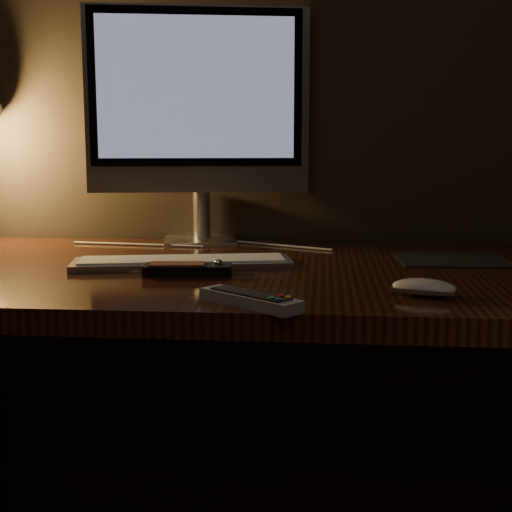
# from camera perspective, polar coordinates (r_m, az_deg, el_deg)

# --- Properties ---
(desk) EXTENTS (1.60, 0.75, 0.75)m
(desk) POSITION_cam_1_polar(r_m,az_deg,el_deg) (1.45, 0.88, -5.44)
(desk) COLOR #3D1A0D
(desk) RESTS_ON ground
(monitor) EXTENTS (0.51, 0.18, 0.54)m
(monitor) POSITION_cam_1_polar(r_m,az_deg,el_deg) (1.69, -4.66, 11.94)
(monitor) COLOR silver
(monitor) RESTS_ON desk
(keyboard) EXTENTS (0.43, 0.20, 0.02)m
(keyboard) POSITION_cam_1_polar(r_m,az_deg,el_deg) (1.37, -5.90, -0.48)
(keyboard) COLOR silver
(keyboard) RESTS_ON desk
(mousepad) EXTENTS (0.23, 0.19, 0.00)m
(mousepad) POSITION_cam_1_polar(r_m,az_deg,el_deg) (1.48, 15.56, -0.30)
(mousepad) COLOR black
(mousepad) RESTS_ON desk
(mouse) EXTENTS (0.11, 0.08, 0.02)m
(mouse) POSITION_cam_1_polar(r_m,az_deg,el_deg) (1.13, 13.27, -2.65)
(mouse) COLOR white
(mouse) RESTS_ON desk
(media_remote) EXTENTS (0.16, 0.07, 0.03)m
(media_remote) POSITION_cam_1_polar(r_m,az_deg,el_deg) (1.28, -5.48, -1.04)
(media_remote) COLOR black
(media_remote) RESTS_ON desk
(tv_remote) EXTENTS (0.16, 0.14, 0.02)m
(tv_remote) POSITION_cam_1_polar(r_m,az_deg,el_deg) (1.03, -0.46, -3.48)
(tv_remote) COLOR #939699
(tv_remote) RESTS_ON desk
(papers) EXTENTS (0.14, 0.10, 0.01)m
(papers) POSITION_cam_1_polar(r_m,az_deg,el_deg) (1.37, -11.70, -0.81)
(papers) COLOR white
(papers) RESTS_ON desk
(cable) EXTENTS (0.58, 0.20, 0.01)m
(cable) POSITION_cam_1_polar(r_m,az_deg,el_deg) (1.63, -4.10, 0.85)
(cable) COLOR white
(cable) RESTS_ON desk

